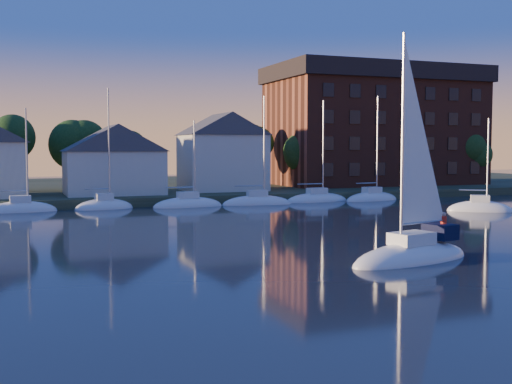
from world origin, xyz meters
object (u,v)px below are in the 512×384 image
condo_block (375,125)px  clubhouse_east (222,151)px  clubhouse_centre (113,159)px  drifting_sailboat_right (480,210)px  hero_sailboat (413,251)px

condo_block → clubhouse_east: bearing=-167.1°
clubhouse_centre → clubhouse_east: bearing=8.1°
drifting_sailboat_right → condo_block: bearing=113.0°
clubhouse_east → condo_block: bearing=12.9°
hero_sailboat → clubhouse_centre: bearing=-91.6°
clubhouse_east → drifting_sailboat_right: 32.52m
drifting_sailboat_right → hero_sailboat: bearing=-101.3°
clubhouse_east → condo_block: condo_block is taller
clubhouse_east → condo_block: size_ratio=0.34×
clubhouse_centre → drifting_sailboat_right: size_ratio=1.11×
hero_sailboat → drifting_sailboat_right: size_ratio=1.32×
clubhouse_centre → condo_block: size_ratio=0.37×
condo_block → hero_sailboat: 61.73m
clubhouse_east → hero_sailboat: size_ratio=0.76×
hero_sailboat → drifting_sailboat_right: hero_sailboat is taller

